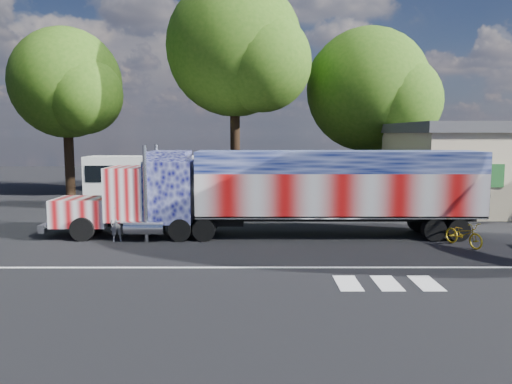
{
  "coord_description": "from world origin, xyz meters",
  "views": [
    {
      "loc": [
        -0.03,
        -19.62,
        4.55
      ],
      "look_at": [
        0.0,
        3.0,
        1.9
      ],
      "focal_mm": 35.0,
      "sensor_mm": 36.0,
      "label": 1
    }
  ],
  "objects_px": {
    "semi_truck": "(284,189)",
    "tree_nw_a": "(68,84)",
    "tree_n_mid": "(237,49)",
    "bicycle": "(464,234)",
    "woman": "(117,223)",
    "coach_bus": "(177,181)",
    "tree_ne_a": "(370,90)"
  },
  "relations": [
    {
      "from": "semi_truck",
      "to": "bicycle",
      "type": "distance_m",
      "value": 7.64
    },
    {
      "from": "woman",
      "to": "tree_n_mid",
      "type": "xyz_separation_m",
      "value": [
        4.57,
        15.46,
        9.78
      ]
    },
    {
      "from": "bicycle",
      "to": "tree_nw_a",
      "type": "height_order",
      "value": "tree_nw_a"
    },
    {
      "from": "semi_truck",
      "to": "tree_n_mid",
      "type": "distance_m",
      "value": 16.89
    },
    {
      "from": "tree_n_mid",
      "to": "tree_ne_a",
      "type": "bearing_deg",
      "value": 12.03
    },
    {
      "from": "semi_truck",
      "to": "tree_nw_a",
      "type": "xyz_separation_m",
      "value": [
        -14.96,
        15.08,
        6.07
      ]
    },
    {
      "from": "semi_truck",
      "to": "tree_nw_a",
      "type": "bearing_deg",
      "value": 134.78
    },
    {
      "from": "tree_nw_a",
      "to": "tree_n_mid",
      "type": "distance_m",
      "value": 12.62
    },
    {
      "from": "tree_n_mid",
      "to": "bicycle",
      "type": "bearing_deg",
      "value": -59.29
    },
    {
      "from": "woman",
      "to": "tree_nw_a",
      "type": "relative_size",
      "value": 0.13
    },
    {
      "from": "woman",
      "to": "tree_ne_a",
      "type": "relative_size",
      "value": 0.12
    },
    {
      "from": "woman",
      "to": "tree_n_mid",
      "type": "height_order",
      "value": "tree_n_mid"
    },
    {
      "from": "semi_truck",
      "to": "tree_nw_a",
      "type": "height_order",
      "value": "tree_nw_a"
    },
    {
      "from": "semi_truck",
      "to": "woman",
      "type": "xyz_separation_m",
      "value": [
        -7.16,
        -1.06,
        -1.33
      ]
    },
    {
      "from": "coach_bus",
      "to": "tree_ne_a",
      "type": "distance_m",
      "value": 16.83
    },
    {
      "from": "woman",
      "to": "tree_ne_a",
      "type": "height_order",
      "value": "tree_ne_a"
    },
    {
      "from": "woman",
      "to": "bicycle",
      "type": "height_order",
      "value": "woman"
    },
    {
      "from": "woman",
      "to": "tree_n_mid",
      "type": "relative_size",
      "value": 0.1
    },
    {
      "from": "semi_truck",
      "to": "tree_n_mid",
      "type": "relative_size",
      "value": 1.23
    },
    {
      "from": "tree_n_mid",
      "to": "coach_bus",
      "type": "bearing_deg",
      "value": -121.94
    },
    {
      "from": "semi_truck",
      "to": "tree_ne_a",
      "type": "height_order",
      "value": "tree_ne_a"
    },
    {
      "from": "bicycle",
      "to": "tree_n_mid",
      "type": "bearing_deg",
      "value": 96.75
    },
    {
      "from": "coach_bus",
      "to": "tree_n_mid",
      "type": "bearing_deg",
      "value": 58.06
    },
    {
      "from": "tree_ne_a",
      "to": "tree_nw_a",
      "type": "bearing_deg",
      "value": -176.28
    },
    {
      "from": "coach_bus",
      "to": "tree_ne_a",
      "type": "bearing_deg",
      "value": 29.92
    },
    {
      "from": "semi_truck",
      "to": "tree_ne_a",
      "type": "bearing_deg",
      "value": 65.75
    },
    {
      "from": "coach_bus",
      "to": "tree_n_mid",
      "type": "xyz_separation_m",
      "value": [
        3.54,
        5.67,
        8.9
      ]
    },
    {
      "from": "semi_truck",
      "to": "tree_nw_a",
      "type": "distance_m",
      "value": 22.09
    },
    {
      "from": "tree_nw_a",
      "to": "woman",
      "type": "bearing_deg",
      "value": -64.19
    },
    {
      "from": "coach_bus",
      "to": "tree_n_mid",
      "type": "height_order",
      "value": "tree_n_mid"
    },
    {
      "from": "woman",
      "to": "tree_nw_a",
      "type": "bearing_deg",
      "value": 96.84
    },
    {
      "from": "semi_truck",
      "to": "coach_bus",
      "type": "bearing_deg",
      "value": 125.06
    }
  ]
}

